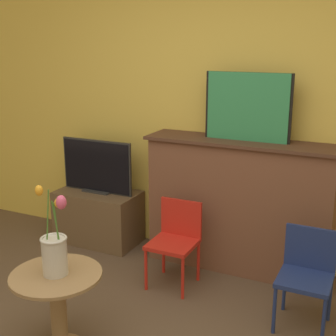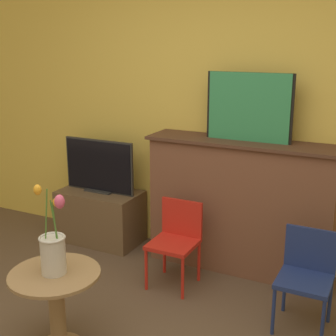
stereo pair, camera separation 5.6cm
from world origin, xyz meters
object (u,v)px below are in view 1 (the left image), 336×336
(tv_monitor, at_px, (97,167))
(chair_red, at_px, (176,237))
(chair_blue, at_px, (307,271))
(painting, at_px, (247,107))
(vase_tulips, at_px, (55,250))

(tv_monitor, bearing_deg, chair_red, -22.36)
(chair_red, relative_size, chair_blue, 1.00)
(tv_monitor, distance_m, chair_red, 1.11)
(chair_red, distance_m, chair_blue, 1.01)
(painting, distance_m, tv_monitor, 1.50)
(painting, distance_m, vase_tulips, 1.80)
(tv_monitor, bearing_deg, painting, 2.59)
(chair_red, bearing_deg, painting, 50.20)
(chair_red, height_order, vase_tulips, vase_tulips)
(painting, height_order, chair_blue, painting)
(tv_monitor, distance_m, vase_tulips, 1.63)
(tv_monitor, relative_size, chair_red, 1.09)
(painting, distance_m, chair_red, 1.13)
(tv_monitor, height_order, chair_blue, tv_monitor)
(tv_monitor, xyz_separation_m, chair_red, (0.98, -0.40, -0.34))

